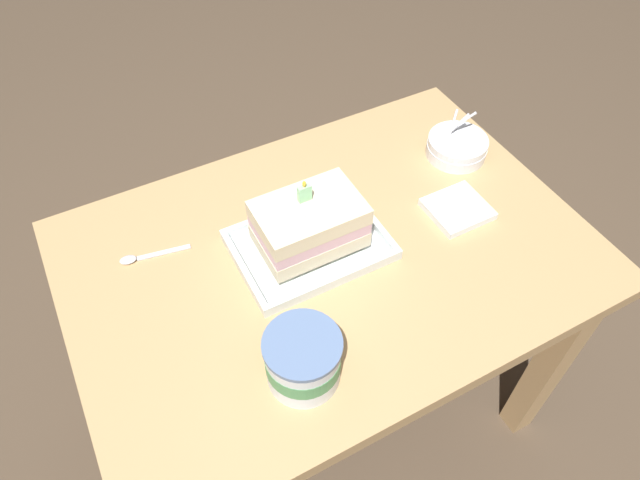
% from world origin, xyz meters
% --- Properties ---
extents(ground_plane, '(8.00, 8.00, 0.00)m').
position_xyz_m(ground_plane, '(0.00, 0.00, 0.00)').
color(ground_plane, '#4C3D2D').
extents(dining_table, '(1.00, 0.70, 0.68)m').
position_xyz_m(dining_table, '(0.00, 0.00, 0.57)').
color(dining_table, tan).
rests_on(dining_table, ground_plane).
extents(foil_tray, '(0.29, 0.21, 0.02)m').
position_xyz_m(foil_tray, '(-0.03, 0.03, 0.69)').
color(foil_tray, silver).
rests_on(foil_tray, dining_table).
extents(birthday_cake, '(0.20, 0.13, 0.14)m').
position_xyz_m(birthday_cake, '(-0.03, 0.03, 0.75)').
color(birthday_cake, beige).
rests_on(birthday_cake, foil_tray).
extents(bowl_stack, '(0.13, 0.13, 0.10)m').
position_xyz_m(bowl_stack, '(0.39, 0.12, 0.70)').
color(bowl_stack, white).
rests_on(bowl_stack, dining_table).
extents(ice_cream_tub, '(0.13, 0.13, 0.10)m').
position_xyz_m(ice_cream_tub, '(-0.16, -0.21, 0.73)').
color(ice_cream_tub, white).
rests_on(ice_cream_tub, dining_table).
extents(serving_spoon_near_tray, '(0.14, 0.04, 0.01)m').
position_xyz_m(serving_spoon_near_tray, '(-0.33, 0.16, 0.69)').
color(serving_spoon_near_tray, silver).
rests_on(serving_spoon_near_tray, dining_table).
extents(napkin_pile, '(0.12, 0.11, 0.02)m').
position_xyz_m(napkin_pile, '(0.28, -0.03, 0.69)').
color(napkin_pile, white).
rests_on(napkin_pile, dining_table).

